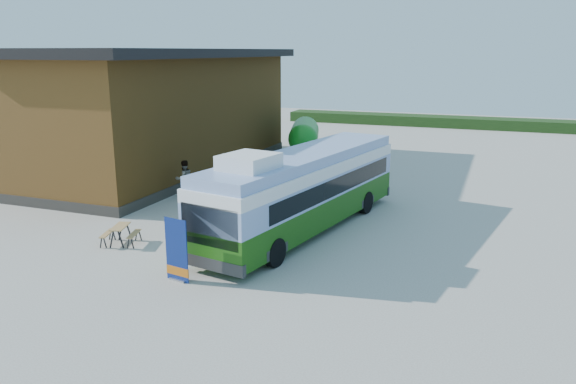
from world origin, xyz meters
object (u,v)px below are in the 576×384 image
at_px(banner, 177,256).
at_px(slurry_tanker, 304,135).
at_px(picnic_table, 120,231).
at_px(person_a, 285,189).
at_px(bus, 304,188).
at_px(person_b, 184,179).

bearing_deg(banner, slurry_tanker, 109.63).
relative_size(picnic_table, person_a, 0.96).
height_order(bus, person_a, bus).
height_order(picnic_table, person_a, person_a).
distance_m(banner, person_a, 9.95).
bearing_deg(person_b, bus, 103.99).
bearing_deg(person_a, slurry_tanker, 46.11).
bearing_deg(banner, picnic_table, 160.32).
bearing_deg(bus, slurry_tanker, 119.79).
height_order(person_a, person_b, person_b).
height_order(bus, banner, bus).
bearing_deg(banner, person_a, 100.97).
relative_size(person_b, slurry_tanker, 0.29).
distance_m(picnic_table, person_a, 8.58).
relative_size(bus, banner, 5.99).
bearing_deg(bus, banner, -97.02).
bearing_deg(slurry_tanker, person_a, -91.85).
bearing_deg(slurry_tanker, person_b, -114.89).
xyz_separation_m(banner, person_a, (-0.08, 9.95, -0.04)).
bearing_deg(person_b, person_a, 129.07).
distance_m(person_a, slurry_tanker, 13.73).
bearing_deg(person_a, person_b, 124.00).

